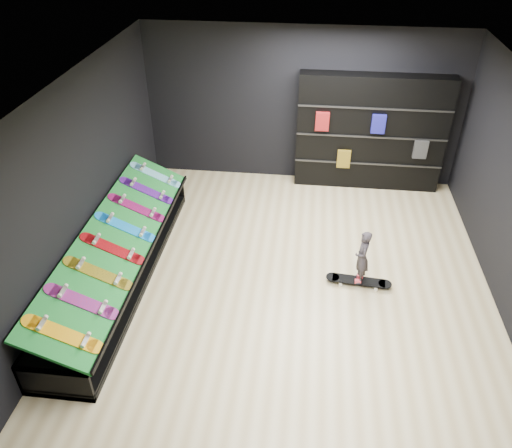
# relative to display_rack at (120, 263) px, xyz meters

# --- Properties ---
(floor) EXTENTS (6.00, 7.00, 0.01)m
(floor) POSITION_rel_display_rack_xyz_m (2.55, 0.00, -0.25)
(floor) COLOR beige
(floor) RESTS_ON ground
(ceiling) EXTENTS (6.00, 7.00, 0.01)m
(ceiling) POSITION_rel_display_rack_xyz_m (2.55, 0.00, 2.75)
(ceiling) COLOR white
(ceiling) RESTS_ON ground
(wall_back) EXTENTS (6.00, 0.02, 3.00)m
(wall_back) POSITION_rel_display_rack_xyz_m (2.55, 3.50, 1.25)
(wall_back) COLOR black
(wall_back) RESTS_ON ground
(wall_left) EXTENTS (0.02, 7.00, 3.00)m
(wall_left) POSITION_rel_display_rack_xyz_m (-0.45, 0.00, 1.25)
(wall_left) COLOR black
(wall_left) RESTS_ON ground
(display_rack) EXTENTS (0.90, 4.50, 0.50)m
(display_rack) POSITION_rel_display_rack_xyz_m (0.00, 0.00, 0.00)
(display_rack) COLOR black
(display_rack) RESTS_ON ground
(turf_ramp) EXTENTS (0.92, 4.50, 0.46)m
(turf_ramp) POSITION_rel_display_rack_xyz_m (0.05, 0.00, 0.46)
(turf_ramp) COLOR #106620
(turf_ramp) RESTS_ON display_rack
(back_shelving) EXTENTS (2.77, 0.32, 2.22)m
(back_shelving) POSITION_rel_display_rack_xyz_m (3.87, 3.32, 0.86)
(back_shelving) COLOR black
(back_shelving) RESTS_ON ground
(floor_skateboard) EXTENTS (1.00, 0.31, 0.09)m
(floor_skateboard) POSITION_rel_display_rack_xyz_m (3.60, 0.22, -0.21)
(floor_skateboard) COLOR black
(floor_skateboard) RESTS_ON ground
(child) EXTENTS (0.14, 0.20, 0.52)m
(child) POSITION_rel_display_rack_xyz_m (3.60, 0.22, 0.10)
(child) COLOR black
(child) RESTS_ON floor_skateboard
(display_board_0) EXTENTS (0.93, 0.22, 0.50)m
(display_board_0) POSITION_rel_display_rack_xyz_m (0.06, -1.90, 0.49)
(display_board_0) COLOR yellow
(display_board_0) RESTS_ON turf_ramp
(display_board_1) EXTENTS (0.93, 0.22, 0.50)m
(display_board_1) POSITION_rel_display_rack_xyz_m (0.06, -1.36, 0.49)
(display_board_1) COLOR #2626BF
(display_board_1) RESTS_ON turf_ramp
(display_board_2) EXTENTS (0.93, 0.22, 0.50)m
(display_board_2) POSITION_rel_display_rack_xyz_m (0.06, -0.81, 0.49)
(display_board_2) COLOR yellow
(display_board_2) RESTS_ON turf_ramp
(display_board_3) EXTENTS (0.93, 0.22, 0.50)m
(display_board_3) POSITION_rel_display_rack_xyz_m (0.06, -0.27, 0.49)
(display_board_3) COLOR red
(display_board_3) RESTS_ON turf_ramp
(display_board_4) EXTENTS (0.93, 0.22, 0.50)m
(display_board_4) POSITION_rel_display_rack_xyz_m (0.06, 0.27, 0.49)
(display_board_4) COLOR blue
(display_board_4) RESTS_ON turf_ramp
(display_board_5) EXTENTS (0.93, 0.22, 0.50)m
(display_board_5) POSITION_rel_display_rack_xyz_m (0.06, 0.81, 0.49)
(display_board_5) COLOR #E5198C
(display_board_5) RESTS_ON turf_ramp
(display_board_6) EXTENTS (0.93, 0.22, 0.50)m
(display_board_6) POSITION_rel_display_rack_xyz_m (0.06, 1.36, 0.49)
(display_board_6) COLOR purple
(display_board_6) RESTS_ON turf_ramp
(display_board_7) EXTENTS (0.93, 0.22, 0.50)m
(display_board_7) POSITION_rel_display_rack_xyz_m (0.06, 1.90, 0.49)
(display_board_7) COLOR #0CB2E5
(display_board_7) RESTS_ON turf_ramp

